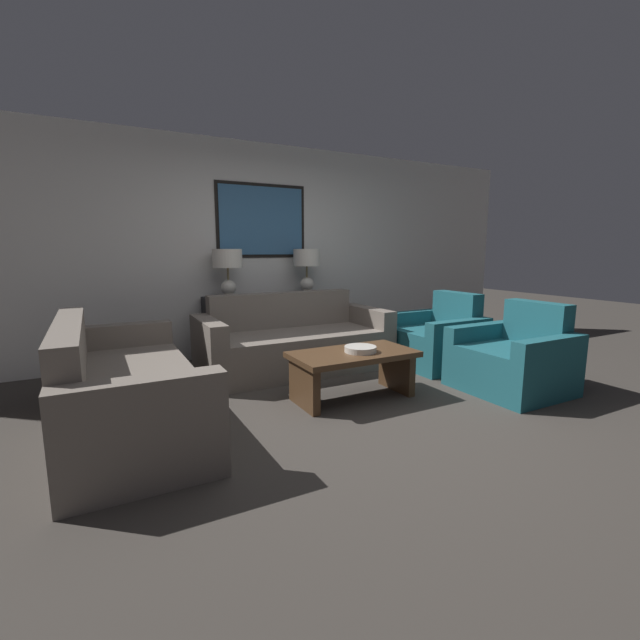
% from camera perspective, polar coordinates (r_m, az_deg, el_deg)
% --- Properties ---
extents(ground_plane, '(20.00, 20.00, 0.00)m').
position_cam_1_polar(ground_plane, '(3.73, 5.79, -11.79)').
color(ground_plane, '#3D3833').
extents(back_wall, '(8.15, 0.12, 2.65)m').
position_cam_1_polar(back_wall, '(5.64, -7.88, 9.18)').
color(back_wall, silver).
rests_on(back_wall, ground_plane).
extents(console_table, '(1.62, 0.39, 0.78)m').
position_cam_1_polar(console_table, '(5.47, -6.66, -0.72)').
color(console_table, black).
rests_on(console_table, ground_plane).
extents(table_lamp_left, '(0.35, 0.35, 0.57)m').
position_cam_1_polar(table_lamp_left, '(5.22, -12.22, 7.27)').
color(table_lamp_left, silver).
rests_on(table_lamp_left, console_table).
extents(table_lamp_right, '(0.35, 0.35, 0.57)m').
position_cam_1_polar(table_lamp_right, '(5.59, -1.78, 7.61)').
color(table_lamp_right, silver).
rests_on(table_lamp_right, console_table).
extents(couch_by_back_wall, '(2.11, 0.92, 0.85)m').
position_cam_1_polar(couch_by_back_wall, '(4.83, -3.50, -3.19)').
color(couch_by_back_wall, slate).
rests_on(couch_by_back_wall, ground_plane).
extents(couch_by_side, '(0.92, 2.11, 0.85)m').
position_cam_1_polar(couch_by_side, '(3.56, -24.68, -8.69)').
color(couch_by_side, slate).
rests_on(couch_by_side, ground_plane).
extents(coffee_table, '(1.12, 0.59, 0.44)m').
position_cam_1_polar(coffee_table, '(3.90, 4.43, -5.94)').
color(coffee_table, '#4C331E').
rests_on(coffee_table, ground_plane).
extents(decorative_bowl, '(0.29, 0.29, 0.05)m').
position_cam_1_polar(decorative_bowl, '(3.86, 5.41, -3.88)').
color(decorative_bowl, beige).
rests_on(decorative_bowl, coffee_table).
extents(armchair_near_back_wall, '(0.87, 0.92, 0.84)m').
position_cam_1_polar(armchair_near_back_wall, '(5.21, 15.24, -2.65)').
color(armchair_near_back_wall, '#1E5B66').
rests_on(armchair_near_back_wall, ground_plane).
extents(armchair_near_camera, '(0.87, 0.92, 0.84)m').
position_cam_1_polar(armchair_near_camera, '(4.52, 24.38, -4.98)').
color(armchair_near_camera, '#1E5B66').
rests_on(armchair_near_camera, ground_plane).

